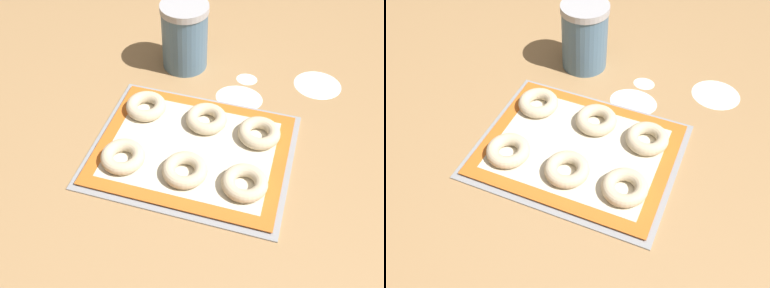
{
  "view_description": "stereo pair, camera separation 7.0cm",
  "coord_description": "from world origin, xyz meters",
  "views": [
    {
      "loc": [
        0.19,
        -0.58,
        0.7
      ],
      "look_at": [
        0.02,
        0.01,
        0.02
      ],
      "focal_mm": 42.0,
      "sensor_mm": 36.0,
      "label": 1
    },
    {
      "loc": [
        0.26,
        -0.56,
        0.7
      ],
      "look_at": [
        0.02,
        0.01,
        0.02
      ],
      "focal_mm": 42.0,
      "sensor_mm": 36.0,
      "label": 2
    }
  ],
  "objects": [
    {
      "name": "flour_patch_near",
      "position": [
        0.25,
        0.3,
        0.0
      ],
      "size": [
        0.11,
        0.11,
        0.0
      ],
      "color": "white",
      "rests_on": "ground_plane"
    },
    {
      "name": "bagel_front_left",
      "position": [
        -0.1,
        -0.06,
        0.02
      ],
      "size": [
        0.09,
        0.09,
        0.03
      ],
      "color": "beige",
      "rests_on": "baking_mat"
    },
    {
      "name": "flour_patch_side",
      "position": [
        0.08,
        0.28,
        0.0
      ],
      "size": [
        0.05,
        0.04,
        0.0
      ],
      "color": "white",
      "rests_on": "ground_plane"
    },
    {
      "name": "baking_tray",
      "position": [
        0.02,
        0.01,
        0.0
      ],
      "size": [
        0.41,
        0.33,
        0.01
      ],
      "color": "#93969B",
      "rests_on": "ground_plane"
    },
    {
      "name": "bagel_back_right",
      "position": [
        0.14,
        0.08,
        0.02
      ],
      "size": [
        0.09,
        0.09,
        0.03
      ],
      "color": "beige",
      "rests_on": "baking_mat"
    },
    {
      "name": "ground_plane",
      "position": [
        0.0,
        0.0,
        0.0
      ],
      "size": [
        2.8,
        2.8,
        0.0
      ],
      "primitive_type": "plane",
      "color": "#A87F51"
    },
    {
      "name": "flour_patch_far",
      "position": [
        0.08,
        0.2,
        0.0
      ],
      "size": [
        0.11,
        0.09,
        0.0
      ],
      "color": "white",
      "rests_on": "ground_plane"
    },
    {
      "name": "bagel_front_right",
      "position": [
        0.14,
        -0.06,
        0.02
      ],
      "size": [
        0.09,
        0.09,
        0.03
      ],
      "color": "beige",
      "rests_on": "baking_mat"
    },
    {
      "name": "bagel_front_center",
      "position": [
        0.02,
        -0.06,
        0.02
      ],
      "size": [
        0.09,
        0.09,
        0.03
      ],
      "color": "beige",
      "rests_on": "baking_mat"
    },
    {
      "name": "bagel_back_left",
      "position": [
        -0.11,
        0.09,
        0.02
      ],
      "size": [
        0.09,
        0.09,
        0.03
      ],
      "color": "beige",
      "rests_on": "baking_mat"
    },
    {
      "name": "flour_canister",
      "position": [
        -0.08,
        0.29,
        0.08
      ],
      "size": [
        0.11,
        0.11,
        0.17
      ],
      "color": "slate",
      "rests_on": "ground_plane"
    },
    {
      "name": "baking_mat",
      "position": [
        0.02,
        0.01,
        0.01
      ],
      "size": [
        0.39,
        0.3,
        0.0
      ],
      "color": "orange",
      "rests_on": "baking_tray"
    },
    {
      "name": "bagel_back_center",
      "position": [
        0.03,
        0.09,
        0.02
      ],
      "size": [
        0.09,
        0.09,
        0.03
      ],
      "color": "beige",
      "rests_on": "baking_mat"
    }
  ]
}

